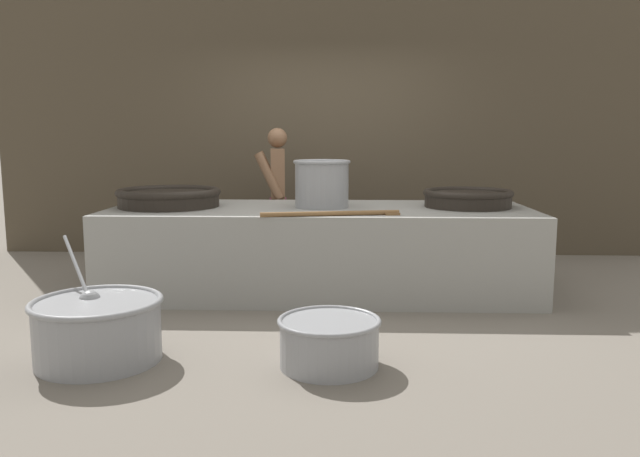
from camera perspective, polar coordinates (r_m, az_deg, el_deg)
The scene contains 10 objects.
ground_plane at distance 5.81m, azimuth 0.00°, elevation -5.66°, with size 60.00×60.00×0.00m, color slate.
back_wall at distance 7.63m, azimuth 0.56°, elevation 13.84°, with size 7.93×0.24×4.27m, color #4C4233.
hearth_platform at distance 5.73m, azimuth 0.00°, elevation -1.91°, with size 3.80×1.42×0.77m.
giant_wok_near at distance 5.89m, azimuth -13.65°, elevation 2.84°, with size 0.95×0.95×0.17m.
giant_wok_far at distance 5.86m, azimuth 13.36°, elevation 2.77°, with size 0.81×0.81×0.16m.
stock_pot at distance 5.68m, azimuth 0.16°, elevation 4.21°, with size 0.52×0.52×0.43m.
stirring_paddle at distance 5.07m, azimuth 1.63°, elevation 1.38°, with size 1.14×0.29×0.04m.
cook at distance 6.70m, azimuth -3.94°, elevation 3.26°, with size 0.37×0.57×1.50m.
prep_bowl_vegetables at distance 4.22m, azimuth -19.65°, elevation -8.45°, with size 0.83×0.92×0.73m.
prep_bowl_meat at distance 3.90m, azimuth 0.85°, elevation -10.16°, with size 0.64×0.64×0.31m.
Camera 1 is at (0.21, -5.63, 1.41)m, focal length 35.00 mm.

